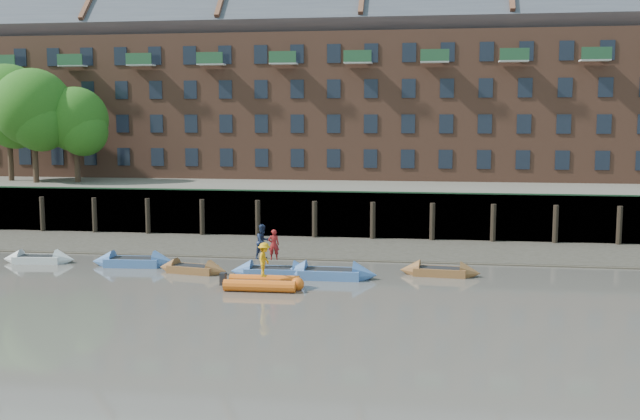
% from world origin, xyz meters
% --- Properties ---
extents(ground, '(220.00, 220.00, 0.00)m').
position_xyz_m(ground, '(0.00, 0.00, 0.00)').
color(ground, '#5A544D').
rests_on(ground, ground).
extents(foreshore, '(110.00, 8.00, 0.50)m').
position_xyz_m(foreshore, '(0.00, 18.00, 0.00)').
color(foreshore, '#3D382F').
rests_on(foreshore, ground).
extents(mud_band, '(110.00, 1.60, 0.10)m').
position_xyz_m(mud_band, '(0.00, 14.60, 0.00)').
color(mud_band, '#4C4336').
rests_on(mud_band, ground).
extents(river_wall, '(110.00, 1.23, 3.30)m').
position_xyz_m(river_wall, '(-0.00, 22.38, 1.59)').
color(river_wall, '#2D2A26').
rests_on(river_wall, ground).
extents(bank_terrace, '(110.00, 28.00, 3.20)m').
position_xyz_m(bank_terrace, '(0.00, 36.00, 1.60)').
color(bank_terrace, '#5E594D').
rests_on(bank_terrace, ground).
extents(apartment_terrace, '(80.60, 15.56, 20.98)m').
position_xyz_m(apartment_terrace, '(-0.00, 36.99, 12.82)').
color(apartment_terrace, brown).
rests_on(apartment_terrace, bank_terrace).
extents(tree_cluster, '(11.76, 7.74, 9.40)m').
position_xyz_m(tree_cluster, '(-25.62, 27.35, 9.00)').
color(tree_cluster, '#3A281C').
rests_on(tree_cluster, bank_terrace).
extents(rowboat_0, '(4.23, 1.60, 1.20)m').
position_xyz_m(rowboat_0, '(-16.33, 10.85, 0.21)').
color(rowboat_0, silver).
rests_on(rowboat_0, ground).
extents(rowboat_1, '(4.81, 1.68, 1.37)m').
position_xyz_m(rowboat_1, '(-10.57, 10.71, 0.24)').
color(rowboat_1, '#446CAA').
rests_on(rowboat_1, ground).
extents(rowboat_2, '(4.14, 1.88, 1.16)m').
position_xyz_m(rowboat_2, '(-6.72, 9.43, 0.21)').
color(rowboat_2, brown).
rests_on(rowboat_2, ground).
extents(rowboat_3, '(4.53, 1.51, 1.30)m').
position_xyz_m(rowboat_3, '(-2.31, 9.25, 0.23)').
color(rowboat_3, '#446CAA').
rests_on(rowboat_3, ground).
extents(rowboat_4, '(4.93, 1.47, 1.43)m').
position_xyz_m(rowboat_4, '(0.73, 9.07, 0.25)').
color(rowboat_4, '#446CAA').
rests_on(rowboat_4, ground).
extents(rowboat_6, '(4.30, 1.60, 1.22)m').
position_xyz_m(rowboat_6, '(6.38, 10.64, 0.22)').
color(rowboat_6, brown).
rests_on(rowboat_6, ground).
extents(rib_tender, '(3.82, 1.86, 0.66)m').
position_xyz_m(rib_tender, '(-2.03, 6.22, 0.29)').
color(rib_tender, orange).
rests_on(rib_tender, ground).
extents(person_rower_a, '(0.67, 0.54, 1.61)m').
position_xyz_m(person_rower_a, '(-2.24, 9.25, 1.68)').
color(person_rower_a, maroon).
rests_on(person_rower_a, rowboat_3).
extents(person_rower_b, '(1.09, 1.13, 1.84)m').
position_xyz_m(person_rower_b, '(-2.85, 9.40, 1.79)').
color(person_rower_b, '#19233F').
rests_on(person_rower_b, rowboat_3).
extents(person_rib_crew, '(0.67, 1.10, 1.66)m').
position_xyz_m(person_rib_crew, '(-2.07, 6.24, 1.45)').
color(person_rib_crew, orange).
rests_on(person_rib_crew, rib_tender).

